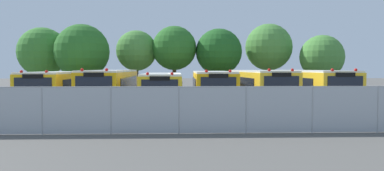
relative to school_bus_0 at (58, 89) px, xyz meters
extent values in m
plane|color=#595651|center=(8.74, 0.21, -1.42)|extent=(160.00, 160.00, 0.00)
cube|color=yellow|center=(0.00, 0.03, -0.02)|extent=(2.66, 9.16, 2.09)
cube|color=white|center=(0.00, 0.03, 1.09)|extent=(2.60, 8.97, 0.12)
cube|color=black|center=(0.07, -4.60, -0.89)|extent=(2.57, 0.20, 0.36)
cube|color=black|center=(0.07, -4.55, 0.36)|extent=(2.07, 0.09, 1.00)
cube|color=black|center=(1.28, 0.35, 0.32)|extent=(0.15, 7.11, 0.75)
cube|color=black|center=(-1.29, 0.31, 0.32)|extent=(0.15, 7.11, 0.75)
cube|color=black|center=(0.00, 0.03, -0.44)|extent=(2.68, 9.25, 0.10)
sphere|color=red|center=(0.76, -4.37, 1.19)|extent=(0.18, 0.18, 0.18)
sphere|color=red|center=(-0.63, -4.39, 1.19)|extent=(0.18, 0.18, 0.18)
cube|color=black|center=(0.07, -4.56, 0.93)|extent=(1.14, 0.10, 0.24)
cylinder|color=black|center=(1.17, -3.12, -0.92)|extent=(0.29, 1.00, 1.00)
cylinder|color=black|center=(-1.07, -3.15, -0.92)|extent=(0.29, 1.00, 1.00)
cylinder|color=black|center=(1.08, 2.80, -0.92)|extent=(0.29, 1.00, 1.00)
cylinder|color=black|center=(-1.16, 2.77, -0.92)|extent=(0.29, 1.00, 1.00)
cube|color=#EAA80C|center=(3.61, 0.10, 0.03)|extent=(2.43, 10.97, 2.20)
cube|color=white|center=(3.61, 0.10, 1.19)|extent=(2.38, 10.75, 0.12)
cube|color=black|center=(3.62, -5.45, -0.89)|extent=(2.46, 0.17, 0.36)
cube|color=black|center=(3.62, -5.40, 0.43)|extent=(1.97, 0.06, 1.06)
cube|color=black|center=(4.83, 0.41, 0.39)|extent=(0.06, 8.55, 0.79)
cube|color=black|center=(2.38, 0.40, 0.39)|extent=(0.06, 8.55, 0.79)
cube|color=black|center=(3.61, 0.10, -0.41)|extent=(2.45, 11.08, 0.10)
sphere|color=red|center=(4.28, -5.22, 1.29)|extent=(0.18, 0.18, 0.18)
sphere|color=red|center=(2.96, -5.23, 1.29)|extent=(0.18, 0.18, 0.18)
cube|color=black|center=(3.62, -5.41, 1.03)|extent=(1.08, 0.08, 0.24)
cylinder|color=black|center=(4.68, -3.97, -0.92)|extent=(0.28, 1.00, 1.00)
cylinder|color=black|center=(2.55, -3.98, -0.92)|extent=(0.28, 1.00, 1.00)
cylinder|color=black|center=(4.66, 3.79, -0.92)|extent=(0.28, 1.00, 1.00)
cylinder|color=black|center=(2.54, 3.78, -0.92)|extent=(0.28, 1.00, 1.00)
cube|color=yellow|center=(7.12, 0.36, -0.08)|extent=(2.55, 10.22, 1.97)
cube|color=white|center=(7.12, 0.36, 0.97)|extent=(2.50, 10.02, 0.12)
cube|color=black|center=(7.14, -4.81, -0.89)|extent=(2.56, 0.17, 0.36)
cube|color=black|center=(7.14, -4.76, 0.28)|extent=(2.06, 0.07, 0.95)
cube|color=black|center=(8.40, 0.67, 0.24)|extent=(0.07, 7.97, 0.71)
cube|color=black|center=(5.85, 0.66, 0.24)|extent=(0.07, 7.97, 0.71)
cube|color=black|center=(7.12, 0.36, -0.47)|extent=(2.58, 10.33, 0.10)
sphere|color=red|center=(7.83, -4.59, 1.07)|extent=(0.18, 0.18, 0.18)
sphere|color=red|center=(6.45, -4.60, 1.07)|extent=(0.18, 0.18, 0.18)
cube|color=black|center=(7.14, -4.77, 0.81)|extent=(1.13, 0.08, 0.24)
cylinder|color=black|center=(8.25, -3.34, -0.92)|extent=(0.28, 1.00, 1.00)
cylinder|color=black|center=(6.02, -3.35, -0.92)|extent=(0.28, 1.00, 1.00)
cylinder|color=black|center=(8.22, 3.67, -0.92)|extent=(0.28, 1.00, 1.00)
cylinder|color=black|center=(5.99, 3.67, -0.92)|extent=(0.28, 1.00, 1.00)
cube|color=#EAA80C|center=(10.55, 0.13, -0.01)|extent=(2.62, 9.70, 2.12)
cube|color=white|center=(10.55, 0.13, 1.11)|extent=(2.57, 9.51, 0.12)
cube|color=black|center=(10.46, -4.77, -0.89)|extent=(2.50, 0.20, 0.36)
cube|color=black|center=(10.46, -4.72, 0.37)|extent=(2.01, 0.10, 1.02)
cube|color=black|center=(11.80, 0.41, 0.33)|extent=(0.17, 7.53, 0.76)
cube|color=black|center=(9.31, 0.45, 0.33)|extent=(0.17, 7.53, 0.76)
cube|color=black|center=(10.55, 0.13, -0.43)|extent=(2.65, 9.80, 0.10)
sphere|color=red|center=(11.14, -4.56, 1.21)|extent=(0.18, 0.18, 0.18)
sphere|color=red|center=(9.79, -4.54, 1.21)|extent=(0.18, 0.18, 0.18)
cube|color=black|center=(10.46, -4.73, 0.95)|extent=(1.10, 0.10, 0.24)
cylinder|color=black|center=(11.57, -3.32, -0.92)|extent=(0.30, 1.00, 1.00)
cylinder|color=black|center=(9.40, -3.28, -0.92)|extent=(0.30, 1.00, 1.00)
cylinder|color=black|center=(11.69, 3.14, -0.92)|extent=(0.30, 1.00, 1.00)
cylinder|color=black|center=(9.52, 3.18, -0.92)|extent=(0.30, 1.00, 1.00)
cube|color=yellow|center=(13.85, 0.23, 0.03)|extent=(2.71, 10.42, 2.18)
cube|color=white|center=(13.85, 0.23, 1.18)|extent=(2.65, 10.22, 0.12)
cube|color=black|center=(13.99, -5.02, -0.89)|extent=(2.49, 0.23, 0.36)
cube|color=black|center=(13.99, -4.97, 0.42)|extent=(2.00, 0.11, 1.05)
cube|color=black|center=(15.08, 0.57, 0.38)|extent=(0.25, 8.08, 0.79)
cube|color=black|center=(12.61, 0.50, 0.38)|extent=(0.25, 8.08, 0.79)
cube|color=black|center=(13.85, 0.23, -0.41)|extent=(2.73, 10.53, 0.10)
sphere|color=red|center=(14.65, -4.78, 1.28)|extent=(0.18, 0.18, 0.18)
sphere|color=red|center=(13.31, -4.81, 1.28)|extent=(0.18, 0.18, 0.18)
cube|color=black|center=(13.99, -4.98, 1.02)|extent=(1.10, 0.11, 0.24)
cylinder|color=black|center=(15.03, -3.52, -0.92)|extent=(0.31, 1.01, 1.00)
cylinder|color=black|center=(12.87, -3.58, -0.92)|extent=(0.31, 1.01, 1.00)
cylinder|color=black|center=(14.84, 3.64, -0.92)|extent=(0.31, 1.01, 1.00)
cylinder|color=black|center=(12.68, 3.59, -0.92)|extent=(0.31, 1.01, 1.00)
cube|color=yellow|center=(17.26, -0.03, 0.03)|extent=(2.71, 10.91, 2.19)
cube|color=white|center=(17.26, -0.03, 1.18)|extent=(2.66, 10.69, 0.12)
cube|color=black|center=(17.40, -5.52, -0.89)|extent=(2.49, 0.22, 0.36)
cube|color=black|center=(17.40, -5.47, 0.42)|extent=(2.00, 0.11, 1.05)
cube|color=black|center=(18.49, 0.30, 0.38)|extent=(0.26, 8.46, 0.79)
cube|color=black|center=(16.02, 0.24, 0.38)|extent=(0.26, 8.46, 0.79)
cube|color=black|center=(17.26, -0.03, -0.41)|extent=(2.74, 11.02, 0.10)
sphere|color=red|center=(18.07, -5.29, 1.28)|extent=(0.18, 0.18, 0.18)
sphere|color=red|center=(16.73, -5.32, 1.28)|extent=(0.18, 0.18, 0.18)
cube|color=black|center=(17.40, -5.48, 1.02)|extent=(1.10, 0.11, 0.24)
cylinder|color=black|center=(18.44, -4.03, -0.92)|extent=(0.31, 1.01, 1.00)
cylinder|color=black|center=(16.29, -4.08, -0.92)|extent=(0.31, 1.01, 1.00)
cylinder|color=black|center=(18.25, 3.62, -0.92)|extent=(0.31, 1.01, 1.00)
cylinder|color=black|center=(16.09, 3.57, -0.92)|extent=(0.31, 1.01, 1.00)
cylinder|color=#4C3823|center=(-4.54, 10.25, -0.12)|extent=(0.31, 0.31, 2.59)
sphere|color=#387A2D|center=(-4.54, 10.25, 2.91)|extent=(4.62, 4.62, 4.62)
sphere|color=#387A2D|center=(-3.76, 10.11, 3.40)|extent=(3.01, 3.01, 3.01)
cylinder|color=#4C3823|center=(-0.53, 8.90, -0.18)|extent=(0.33, 0.33, 2.46)
sphere|color=#286623|center=(-0.53, 8.90, 2.90)|extent=(4.96, 4.96, 4.96)
sphere|color=#286623|center=(0.22, 8.60, 2.83)|extent=(3.10, 3.10, 3.10)
cylinder|color=#4C3823|center=(4.22, 10.55, 0.10)|extent=(0.36, 0.36, 3.03)
sphere|color=#478438|center=(4.22, 10.55, 3.07)|extent=(3.87, 3.87, 3.87)
sphere|color=#478438|center=(4.11, 10.91, 3.15)|extent=(2.35, 2.35, 2.35)
cylinder|color=#4C3823|center=(7.84, 10.08, 0.15)|extent=(0.36, 0.36, 3.14)
sphere|color=#286623|center=(7.84, 10.08, 3.29)|extent=(4.18, 4.18, 4.18)
sphere|color=#286623|center=(8.17, 10.04, 3.44)|extent=(3.11, 3.11, 3.11)
cylinder|color=#4C3823|center=(12.06, 9.98, -0.06)|extent=(0.35, 0.35, 2.72)
sphere|color=#1E561E|center=(12.06, 9.98, 2.95)|extent=(4.39, 4.39, 4.39)
sphere|color=#1E561E|center=(12.49, 10.20, 3.20)|extent=(2.97, 2.97, 2.97)
cylinder|color=#4C3823|center=(17.00, 10.68, 0.16)|extent=(0.32, 0.32, 3.14)
sphere|color=#478438|center=(17.00, 10.68, 3.43)|extent=(4.53, 4.53, 4.53)
sphere|color=#478438|center=(17.03, 10.58, 3.51)|extent=(3.00, 3.00, 3.00)
cylinder|color=#4C3823|center=(21.37, 8.36, -0.25)|extent=(0.39, 0.39, 2.32)
sphere|color=#478438|center=(21.37, 8.36, 2.42)|extent=(4.02, 4.02, 4.02)
sphere|color=#478438|center=(22.16, 8.35, 2.34)|extent=(2.24, 2.24, 2.24)
cylinder|color=#9EA0A3|center=(2.46, -10.00, -0.40)|extent=(0.07, 0.07, 2.04)
cylinder|color=#9EA0A3|center=(5.33, -10.00, -0.40)|extent=(0.07, 0.07, 2.04)
cylinder|color=#9EA0A3|center=(8.21, -10.00, -0.40)|extent=(0.07, 0.07, 2.04)
cylinder|color=#9EA0A3|center=(11.08, -10.00, -0.40)|extent=(0.07, 0.07, 2.04)
cylinder|color=#9EA0A3|center=(13.96, -10.00, -0.40)|extent=(0.07, 0.07, 2.04)
cylinder|color=#9EA0A3|center=(16.84, -10.00, -0.40)|extent=(0.07, 0.07, 2.04)
cube|color=#ADB2B7|center=(8.21, -10.00, -0.40)|extent=(23.01, 0.02, 2.00)
cylinder|color=#9EA0A3|center=(8.21, -10.00, 0.59)|extent=(23.01, 0.04, 0.04)
cone|color=#EA5914|center=(15.16, -8.35, -1.12)|extent=(0.45, 0.45, 0.59)
camera|label=1|loc=(8.15, -26.18, 1.38)|focal=35.74mm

